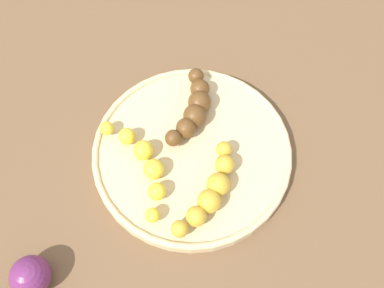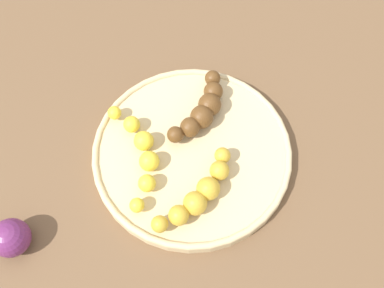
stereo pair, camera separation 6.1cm
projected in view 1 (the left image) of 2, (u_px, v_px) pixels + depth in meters
name	position (u px, v px, depth m)	size (l,w,h in m)	color
ground_plane	(192.00, 155.00, 0.64)	(2.40, 2.40, 0.00)	brown
fruit_bowl	(192.00, 152.00, 0.63)	(0.30, 0.30, 0.02)	#D1B784
banana_spotted	(211.00, 191.00, 0.58)	(0.05, 0.16, 0.03)	gold
banana_overripe	(194.00, 108.00, 0.64)	(0.07, 0.14, 0.04)	#593819
banana_yellow	(143.00, 162.00, 0.60)	(0.16, 0.10, 0.03)	yellow
plum_purple	(31.00, 276.00, 0.53)	(0.05, 0.05, 0.05)	#662659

